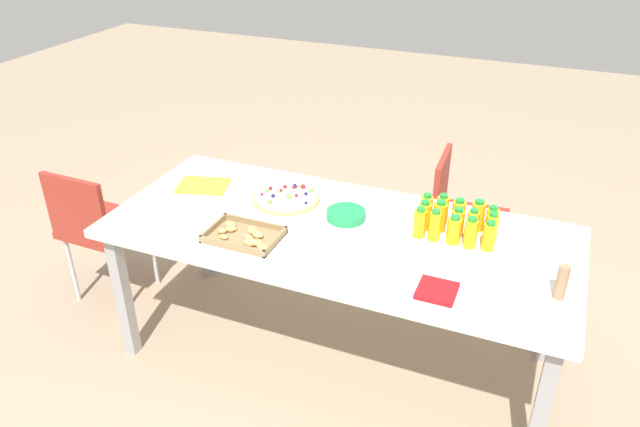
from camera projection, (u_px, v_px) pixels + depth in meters
name	position (u px, v px, depth m)	size (l,w,h in m)	color
ground_plane	(336.00, 354.00, 3.15)	(12.00, 12.00, 0.00)	gray
party_table	(338.00, 241.00, 2.81)	(2.13, 0.91, 0.76)	silver
chair_end	(96.00, 224.00, 3.32)	(0.41, 0.41, 0.83)	maroon
chair_near_left	(459.00, 212.00, 3.44)	(0.42, 0.42, 0.83)	maroon
juice_bottle_0	(492.00, 221.00, 2.72)	(0.06, 0.06, 0.14)	#F9AC14
juice_bottle_1	(478.00, 216.00, 2.74)	(0.06, 0.06, 0.15)	#F9AE14
juice_bottle_2	(458.00, 214.00, 2.77)	(0.06, 0.06, 0.14)	#FAAD14
juice_bottle_3	(442.00, 210.00, 2.79)	(0.06, 0.06, 0.15)	#F9AD14
juice_bottle_4	(426.00, 208.00, 2.83)	(0.06, 0.06, 0.13)	#F9AE14
juice_bottle_5	(492.00, 228.00, 2.65)	(0.06, 0.06, 0.14)	#F9AD14
juice_bottle_6	(472.00, 224.00, 2.68)	(0.05, 0.05, 0.14)	#F9AE14
juice_bottle_7	(457.00, 223.00, 2.70)	(0.06, 0.06, 0.14)	#F9AD14
juice_bottle_8	(440.00, 217.00, 2.73)	(0.06, 0.06, 0.15)	#F9AD14
juice_bottle_9	(424.00, 216.00, 2.75)	(0.06, 0.06, 0.14)	#FAAE14
juice_bottle_10	(489.00, 236.00, 2.60)	(0.06, 0.06, 0.14)	#F9AE14
juice_bottle_11	(471.00, 233.00, 2.62)	(0.06, 0.06, 0.14)	#F9AB14
juice_bottle_12	(454.00, 230.00, 2.65)	(0.06, 0.06, 0.13)	#FAAE14
juice_bottle_13	(435.00, 226.00, 2.67)	(0.05, 0.05, 0.15)	#F9AC14
juice_bottle_14	(420.00, 223.00, 2.69)	(0.06, 0.06, 0.14)	#FAAE14
fruit_pizza	(286.00, 197.00, 3.02)	(0.34, 0.34, 0.05)	tan
snack_tray	(245.00, 236.00, 2.70)	(0.32, 0.23, 0.04)	olive
plate_stack	(346.00, 215.00, 2.85)	(0.18, 0.18, 0.04)	#1E8C4C
napkin_stack	(437.00, 291.00, 2.35)	(0.15, 0.15, 0.02)	red
cardboard_tube	(562.00, 282.00, 2.29)	(0.04, 0.04, 0.15)	#9E7A56
paper_folder	(203.00, 186.00, 3.15)	(0.26, 0.20, 0.01)	yellow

